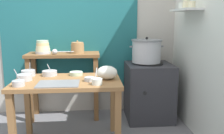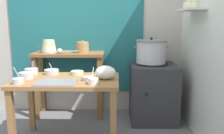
{
  "view_description": "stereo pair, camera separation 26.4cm",
  "coord_description": "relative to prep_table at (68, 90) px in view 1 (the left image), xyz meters",
  "views": [
    {
      "loc": [
        0.16,
        -2.37,
        1.32
      ],
      "look_at": [
        0.37,
        0.22,
        0.82
      ],
      "focal_mm": 38.24,
      "sensor_mm": 36.0,
      "label": 1
    },
    {
      "loc": [
        0.43,
        -2.38,
        1.32
      ],
      "look_at": [
        0.37,
        0.22,
        0.82
      ],
      "focal_mm": 38.24,
      "sensor_mm": 36.0,
      "label": 2
    }
  ],
  "objects": [
    {
      "name": "back_shelf_table",
      "position": [
        -0.13,
        0.76,
        0.07
      ],
      "size": [
        0.96,
        0.4,
        0.9
      ],
      "color": "brown",
      "rests_on": "ground"
    },
    {
      "name": "prep_bowl_4",
      "position": [
        0.3,
        -0.21,
        0.14
      ],
      "size": [
        0.1,
        0.1,
        0.16
      ],
      "color": "silver",
      "rests_on": "prep_table"
    },
    {
      "name": "steamer_pot",
      "position": [
        0.98,
        0.65,
        0.32
      ],
      "size": [
        0.45,
        0.4,
        0.34
      ],
      "color": "#B7BABF",
      "rests_on": "stove_block"
    },
    {
      "name": "clay_pot",
      "position": [
        0.06,
        0.76,
        0.36
      ],
      "size": [
        0.17,
        0.17,
        0.17
      ],
      "color": "#A37A4C",
      "rests_on": "back_shelf_table"
    },
    {
      "name": "prep_bowl_0",
      "position": [
        0.23,
        -0.06,
        0.13
      ],
      "size": [
        0.11,
        0.11,
        0.04
      ],
      "color": "#B7BABF",
      "rests_on": "prep_table"
    },
    {
      "name": "prep_bowl_5",
      "position": [
        -0.43,
        -0.21,
        0.14
      ],
      "size": [
        0.11,
        0.11,
        0.17
      ],
      "color": "#B7BABF",
      "rests_on": "prep_table"
    },
    {
      "name": "plastic_bag",
      "position": [
        0.41,
        -0.0,
        0.18
      ],
      "size": [
        0.22,
        0.19,
        0.14
      ],
      "primitive_type": "ellipsoid",
      "color": "silver",
      "rests_on": "prep_table"
    },
    {
      "name": "prep_bowl_3",
      "position": [
        -0.44,
        0.01,
        0.15
      ],
      "size": [
        0.15,
        0.15,
        0.07
      ],
      "color": "#B7BABF",
      "rests_on": "prep_table"
    },
    {
      "name": "prep_bowl_6",
      "position": [
        -0.45,
        0.21,
        0.15
      ],
      "size": [
        0.15,
        0.15,
        0.15
      ],
      "color": "#B7BABF",
      "rests_on": "prep_table"
    },
    {
      "name": "prep_bowl_2",
      "position": [
        -0.22,
        0.22,
        0.14
      ],
      "size": [
        0.16,
        0.16,
        0.14
      ],
      "color": "#B7BABF",
      "rests_on": "prep_table"
    },
    {
      "name": "stove_block",
      "position": [
        1.02,
        0.63,
        -0.23
      ],
      "size": [
        0.6,
        0.61,
        0.78
      ],
      "color": "#2D2D33",
      "rests_on": "ground"
    },
    {
      "name": "prep_bowl_1",
      "position": [
        0.08,
        0.21,
        0.13
      ],
      "size": [
        0.15,
        0.15,
        0.04
      ],
      "color": "#B7D1AD",
      "rests_on": "prep_table"
    },
    {
      "name": "serving_tray",
      "position": [
        -0.07,
        -0.17,
        0.12
      ],
      "size": [
        0.4,
        0.28,
        0.01
      ],
      "primitive_type": "cube",
      "color": "slate",
      "rests_on": "prep_table"
    },
    {
      "name": "ladle",
      "position": [
        -0.21,
        0.65,
        0.33
      ],
      "size": [
        0.28,
        0.07,
        0.07
      ],
      "color": "#B7BABF",
      "rests_on": "back_shelf_table"
    },
    {
      "name": "prep_table",
      "position": [
        0.0,
        0.0,
        0.0
      ],
      "size": [
        1.1,
        0.66,
        0.72
      ],
      "color": "olive",
      "rests_on": "ground"
    },
    {
      "name": "wall_back",
      "position": [
        0.19,
        1.03,
        0.69
      ],
      "size": [
        4.4,
        0.12,
        2.6
      ],
      "color": "#B2ADA3",
      "rests_on": "ground"
    },
    {
      "name": "wall_right",
      "position": [
        1.5,
        0.13,
        0.69
      ],
      "size": [
        0.3,
        3.2,
        2.6
      ],
      "color": "silver",
      "rests_on": "ground"
    },
    {
      "name": "bowl_stack_enamel",
      "position": [
        -0.39,
        0.74,
        0.37
      ],
      "size": [
        0.2,
        0.2,
        0.17
      ],
      "color": "#B7BABF",
      "rests_on": "back_shelf_table"
    }
  ]
}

